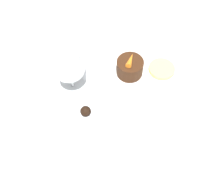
{
  "coord_description": "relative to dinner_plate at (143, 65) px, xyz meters",
  "views": [
    {
      "loc": [
        -0.37,
        0.2,
        0.55
      ],
      "look_at": [
        -0.08,
        0.08,
        0.04
      ],
      "focal_mm": 42.0,
      "sensor_mm": 36.0,
      "label": 1
    }
  ],
  "objects": [
    {
      "name": "fork",
      "position": [
        -0.19,
        0.05,
        -0.01
      ],
      "size": [
        0.04,
        0.18,
        0.01
      ],
      "color": "silver",
      "rests_on": "ground_plane"
    },
    {
      "name": "pineapple_slice",
      "position": [
        -0.04,
        -0.03,
        0.01
      ],
      "size": [
        0.07,
        0.07,
        0.01
      ],
      "color": "#EFE075",
      "rests_on": "dinner_plate"
    },
    {
      "name": "ground_plane",
      "position": [
        -0.01,
        0.04,
        -0.01
      ],
      "size": [
        3.0,
        3.0,
        0.0
      ],
      "primitive_type": "plane",
      "color": "white"
    },
    {
      "name": "coffee_cup",
      "position": [
        -0.26,
        0.18,
        0.04
      ],
      "size": [
        0.11,
        0.08,
        0.06
      ],
      "color": "white",
      "rests_on": "saucer"
    },
    {
      "name": "chocolate_truffle",
      "position": [
        -0.08,
        0.19,
        0.0
      ],
      "size": [
        0.03,
        0.03,
        0.03
      ],
      "color": "black",
      "rests_on": "ground_plane"
    },
    {
      "name": "saucer",
      "position": [
        -0.26,
        0.18,
        -0.0
      ],
      "size": [
        0.14,
        0.14,
        0.01
      ],
      "color": "white",
      "rests_on": "ground_plane"
    },
    {
      "name": "spoon",
      "position": [
        -0.21,
        0.17,
        0.0
      ],
      "size": [
        0.07,
        0.11,
        0.0
      ],
      "color": "silver",
      "rests_on": "saucer"
    },
    {
      "name": "dinner_plate",
      "position": [
        0.0,
        0.0,
        0.0
      ],
      "size": [
        0.28,
        0.28,
        0.01
      ],
      "color": "white",
      "rests_on": "ground_plane"
    },
    {
      "name": "carrot_garnish",
      "position": [
        -0.01,
        0.05,
        0.06
      ],
      "size": [
        0.04,
        0.04,
        0.02
      ],
      "color": "orange",
      "rests_on": "dessert_cake"
    },
    {
      "name": "dessert_cake",
      "position": [
        -0.01,
        0.05,
        0.03
      ],
      "size": [
        0.07,
        0.07,
        0.04
      ],
      "color": "#381E0F",
      "rests_on": "dinner_plate"
    },
    {
      "name": "wine_glass",
      "position": [
        0.01,
        0.19,
        0.08
      ],
      "size": [
        0.07,
        0.07,
        0.13
      ],
      "color": "silver",
      "rests_on": "ground_plane"
    }
  ]
}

